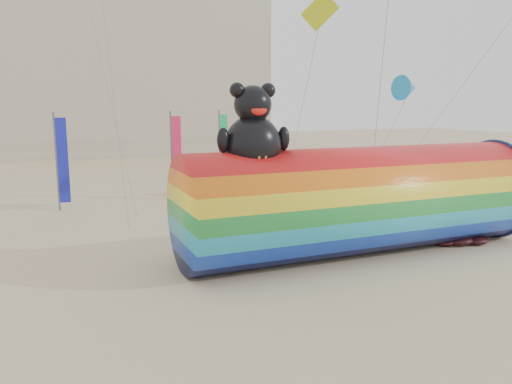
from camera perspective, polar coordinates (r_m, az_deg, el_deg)
name	(u,v)px	position (r m, az deg, el deg)	size (l,w,h in m)	color
ground	(260,269)	(17.34, 0.41, -8.74)	(160.00, 160.00, 0.00)	#CCB58C
windsock_assembly	(359,197)	(19.16, 11.74, -0.61)	(13.83, 4.21, 6.38)	red
kite_handler	(430,216)	(22.96, 19.23, -2.58)	(0.58, 0.38, 1.59)	slate
fabric_bundle	(462,240)	(21.87, 22.49, -5.08)	(2.62, 1.35, 0.41)	#380A0F
festival_banners	(160,154)	(30.73, -10.88, 4.32)	(11.31, 4.92, 5.20)	#59595E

